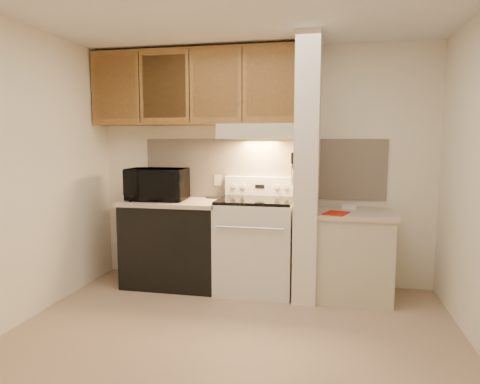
# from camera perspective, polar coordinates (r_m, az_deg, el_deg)

# --- Properties ---
(floor) EXTENTS (3.60, 3.60, 0.00)m
(floor) POSITION_cam_1_polar(r_m,az_deg,el_deg) (3.50, -1.25, -19.13)
(floor) COLOR tan
(floor) RESTS_ON ground
(ceiling) EXTENTS (3.60, 3.60, 0.00)m
(ceiling) POSITION_cam_1_polar(r_m,az_deg,el_deg) (3.29, -1.37, 23.96)
(ceiling) COLOR white
(ceiling) RESTS_ON wall_back
(wall_back) EXTENTS (3.60, 2.50, 0.02)m
(wall_back) POSITION_cam_1_polar(r_m,az_deg,el_deg) (4.63, 2.86, 3.34)
(wall_back) COLOR white
(wall_back) RESTS_ON floor
(wall_left) EXTENTS (0.02, 3.00, 2.50)m
(wall_left) POSITION_cam_1_polar(r_m,az_deg,el_deg) (3.97, -27.57, 2.00)
(wall_left) COLOR white
(wall_left) RESTS_ON floor
(backsplash) EXTENTS (2.60, 0.02, 0.63)m
(backsplash) POSITION_cam_1_polar(r_m,az_deg,el_deg) (4.62, 2.83, 3.15)
(backsplash) COLOR beige
(backsplash) RESTS_ON wall_back
(range_body) EXTENTS (0.76, 0.65, 0.92)m
(range_body) POSITION_cam_1_polar(r_m,az_deg,el_deg) (4.41, 2.11, -7.23)
(range_body) COLOR silver
(range_body) RESTS_ON floor
(oven_window) EXTENTS (0.50, 0.01, 0.30)m
(oven_window) POSITION_cam_1_polar(r_m,az_deg,el_deg) (4.10, 1.37, -7.74)
(oven_window) COLOR black
(oven_window) RESTS_ON range_body
(oven_handle) EXTENTS (0.65, 0.02, 0.02)m
(oven_handle) POSITION_cam_1_polar(r_m,az_deg,el_deg) (4.01, 1.28, -4.83)
(oven_handle) COLOR silver
(oven_handle) RESTS_ON range_body
(cooktop) EXTENTS (0.74, 0.64, 0.03)m
(cooktop) POSITION_cam_1_polar(r_m,az_deg,el_deg) (4.32, 2.13, -1.10)
(cooktop) COLOR black
(cooktop) RESTS_ON range_body
(range_backguard) EXTENTS (0.76, 0.08, 0.20)m
(range_backguard) POSITION_cam_1_polar(r_m,az_deg,el_deg) (4.58, 2.73, 0.80)
(range_backguard) COLOR silver
(range_backguard) RESTS_ON range_body
(range_display) EXTENTS (0.10, 0.01, 0.04)m
(range_display) POSITION_cam_1_polar(r_m,az_deg,el_deg) (4.54, 2.65, 0.75)
(range_display) COLOR black
(range_display) RESTS_ON range_backguard
(range_knob_left_outer) EXTENTS (0.05, 0.02, 0.05)m
(range_knob_left_outer) POSITION_cam_1_polar(r_m,az_deg,el_deg) (4.59, -0.81, 0.82)
(range_knob_left_outer) COLOR silver
(range_knob_left_outer) RESTS_ON range_backguard
(range_knob_left_inner) EXTENTS (0.05, 0.02, 0.05)m
(range_knob_left_inner) POSITION_cam_1_polar(r_m,az_deg,el_deg) (4.57, 0.41, 0.79)
(range_knob_left_inner) COLOR silver
(range_knob_left_inner) RESTS_ON range_backguard
(range_knob_right_inner) EXTENTS (0.05, 0.02, 0.05)m
(range_knob_right_inner) POSITION_cam_1_polar(r_m,az_deg,el_deg) (4.52, 4.90, 0.69)
(range_knob_right_inner) COLOR silver
(range_knob_right_inner) RESTS_ON range_backguard
(range_knob_right_outer) EXTENTS (0.05, 0.02, 0.05)m
(range_knob_right_outer) POSITION_cam_1_polar(r_m,az_deg,el_deg) (4.50, 6.16, 0.66)
(range_knob_right_outer) COLOR silver
(range_knob_right_outer) RESTS_ON range_backguard
(dishwasher_front) EXTENTS (1.00, 0.63, 0.87)m
(dishwasher_front) POSITION_cam_1_polar(r_m,az_deg,el_deg) (4.65, -8.72, -6.89)
(dishwasher_front) COLOR black
(dishwasher_front) RESTS_ON floor
(left_countertop) EXTENTS (1.04, 0.67, 0.04)m
(left_countertop) POSITION_cam_1_polar(r_m,az_deg,el_deg) (4.56, -8.82, -1.33)
(left_countertop) COLOR beige
(left_countertop) RESTS_ON dishwasher_front
(spoon_rest) EXTENTS (0.22, 0.14, 0.01)m
(spoon_rest) POSITION_cam_1_polar(r_m,az_deg,el_deg) (4.63, -3.31, -0.81)
(spoon_rest) COLOR black
(spoon_rest) RESTS_ON left_countertop
(teal_jar) EXTENTS (0.11, 0.11, 0.11)m
(teal_jar) POSITION_cam_1_polar(r_m,az_deg,el_deg) (4.61, -7.92, -0.30)
(teal_jar) COLOR #206767
(teal_jar) RESTS_ON left_countertop
(outlet) EXTENTS (0.08, 0.01, 0.12)m
(outlet) POSITION_cam_1_polar(r_m,az_deg,el_deg) (4.71, -2.98, 1.57)
(outlet) COLOR beige
(outlet) RESTS_ON backsplash
(microwave) EXTENTS (0.63, 0.45, 0.33)m
(microwave) POSITION_cam_1_polar(r_m,az_deg,el_deg) (4.58, -10.96, 1.02)
(microwave) COLOR black
(microwave) RESTS_ON left_countertop
(partition_pillar) EXTENTS (0.22, 0.70, 2.50)m
(partition_pillar) POSITION_cam_1_polar(r_m,az_deg,el_deg) (4.23, 8.98, 2.94)
(partition_pillar) COLOR white
(partition_pillar) RESTS_ON floor
(pillar_trim) EXTENTS (0.01, 0.70, 0.04)m
(pillar_trim) POSITION_cam_1_polar(r_m,az_deg,el_deg) (4.23, 7.42, 3.65)
(pillar_trim) COLOR olive
(pillar_trim) RESTS_ON partition_pillar
(knife_strip) EXTENTS (0.02, 0.42, 0.04)m
(knife_strip) POSITION_cam_1_polar(r_m,az_deg,el_deg) (4.18, 7.29, 3.89)
(knife_strip) COLOR black
(knife_strip) RESTS_ON partition_pillar
(knife_blade_a) EXTENTS (0.01, 0.03, 0.16)m
(knife_blade_a) POSITION_cam_1_polar(r_m,az_deg,el_deg) (4.03, 6.93, 2.36)
(knife_blade_a) COLOR silver
(knife_blade_a) RESTS_ON knife_strip
(knife_handle_a) EXTENTS (0.02, 0.02, 0.10)m
(knife_handle_a) POSITION_cam_1_polar(r_m,az_deg,el_deg) (4.02, 6.96, 4.49)
(knife_handle_a) COLOR black
(knife_handle_a) RESTS_ON knife_strip
(knife_blade_b) EXTENTS (0.01, 0.04, 0.18)m
(knife_blade_b) POSITION_cam_1_polar(r_m,az_deg,el_deg) (4.10, 7.01, 2.29)
(knife_blade_b) COLOR silver
(knife_blade_b) RESTS_ON knife_strip
(knife_handle_b) EXTENTS (0.02, 0.02, 0.10)m
(knife_handle_b) POSITION_cam_1_polar(r_m,az_deg,el_deg) (4.11, 7.06, 4.54)
(knife_handle_b) COLOR black
(knife_handle_b) RESTS_ON knife_strip
(knife_blade_c) EXTENTS (0.01, 0.04, 0.20)m
(knife_blade_c) POSITION_cam_1_polar(r_m,az_deg,el_deg) (4.20, 7.12, 2.26)
(knife_blade_c) COLOR silver
(knife_blade_c) RESTS_ON knife_strip
(knife_handle_c) EXTENTS (0.02, 0.02, 0.10)m
(knife_handle_c) POSITION_cam_1_polar(r_m,az_deg,el_deg) (4.19, 7.15, 4.58)
(knife_handle_c) COLOR black
(knife_handle_c) RESTS_ON knife_strip
(knife_blade_d) EXTENTS (0.01, 0.04, 0.16)m
(knife_blade_d) POSITION_cam_1_polar(r_m,az_deg,el_deg) (4.27, 7.19, 2.60)
(knife_blade_d) COLOR silver
(knife_blade_d) RESTS_ON knife_strip
(knife_handle_d) EXTENTS (0.02, 0.02, 0.10)m
(knife_handle_d) POSITION_cam_1_polar(r_m,az_deg,el_deg) (4.26, 7.23, 4.61)
(knife_handle_d) COLOR black
(knife_handle_d) RESTS_ON knife_strip
(knife_blade_e) EXTENTS (0.01, 0.04, 0.18)m
(knife_blade_e) POSITION_cam_1_polar(r_m,az_deg,el_deg) (4.35, 7.28, 2.55)
(knife_blade_e) COLOR silver
(knife_blade_e) RESTS_ON knife_strip
(knife_handle_e) EXTENTS (0.02, 0.02, 0.10)m
(knife_handle_e) POSITION_cam_1_polar(r_m,az_deg,el_deg) (4.35, 7.32, 4.66)
(knife_handle_e) COLOR black
(knife_handle_e) RESTS_ON knife_strip
(oven_mitt) EXTENTS (0.03, 0.09, 0.22)m
(oven_mitt) POSITION_cam_1_polar(r_m,az_deg,el_deg) (4.41, 7.36, 2.39)
(oven_mitt) COLOR slate
(oven_mitt) RESTS_ON partition_pillar
(right_cab_base) EXTENTS (0.70, 0.60, 0.81)m
(right_cab_base) POSITION_cam_1_polar(r_m,az_deg,el_deg) (4.37, 14.87, -8.33)
(right_cab_base) COLOR beige
(right_cab_base) RESTS_ON floor
(right_countertop) EXTENTS (0.74, 0.64, 0.04)m
(right_countertop) POSITION_cam_1_polar(r_m,az_deg,el_deg) (4.28, 15.05, -2.83)
(right_countertop) COLOR beige
(right_countertop) RESTS_ON right_cab_base
(red_folder) EXTENTS (0.27, 0.31, 0.01)m
(red_folder) POSITION_cam_1_polar(r_m,az_deg,el_deg) (4.12, 12.68, -2.78)
(red_folder) COLOR #B91B07
(red_folder) RESTS_ON right_countertop
(white_box) EXTENTS (0.15, 0.10, 0.04)m
(white_box) POSITION_cam_1_polar(r_m,az_deg,el_deg) (4.45, 14.28, -1.94)
(white_box) COLOR white
(white_box) RESTS_ON right_countertop
(range_hood) EXTENTS (0.78, 0.44, 0.15)m
(range_hood) POSITION_cam_1_polar(r_m,az_deg,el_deg) (4.40, 2.44, 8.05)
(range_hood) COLOR beige
(range_hood) RESTS_ON upper_cabinets
(hood_lip) EXTENTS (0.78, 0.04, 0.06)m
(hood_lip) POSITION_cam_1_polar(r_m,az_deg,el_deg) (4.19, 1.98, 7.50)
(hood_lip) COLOR beige
(hood_lip) RESTS_ON range_hood
(upper_cabinets) EXTENTS (2.18, 0.33, 0.77)m
(upper_cabinets) POSITION_cam_1_polar(r_m,az_deg,el_deg) (4.64, -6.13, 13.66)
(upper_cabinets) COLOR olive
(upper_cabinets) RESTS_ON wall_back
(cab_door_a) EXTENTS (0.46, 0.01, 0.63)m
(cab_door_a) POSITION_cam_1_polar(r_m,az_deg,el_deg) (4.80, -16.31, 13.19)
(cab_door_a) COLOR olive
(cab_door_a) RESTS_ON upper_cabinets
(cab_gap_a) EXTENTS (0.01, 0.01, 0.73)m
(cab_gap_a) POSITION_cam_1_polar(r_m,az_deg,el_deg) (4.68, -13.29, 13.45)
(cab_gap_a) COLOR black
(cab_gap_a) RESTS_ON upper_cabinets
(cab_door_b) EXTENTS (0.46, 0.01, 0.63)m
(cab_door_b) POSITION_cam_1_polar(r_m,az_deg,el_deg) (4.58, -10.10, 13.68)
(cab_door_b) COLOR olive
(cab_door_b) RESTS_ON upper_cabinets
(cab_gap_b) EXTENTS (0.01, 0.01, 0.73)m
(cab_gap_b) POSITION_cam_1_polar(r_m,az_deg,el_deg) (4.49, -6.77, 13.88)
(cab_gap_b) COLOR black
(cab_gap_b) RESTS_ON upper_cabinets
(cab_door_c) EXTENTS (0.46, 0.01, 0.63)m
(cab_door_c) POSITION_cam_1_polar(r_m,az_deg,el_deg) (4.41, -3.30, 14.04)
(cab_door_c) COLOR olive
(cab_door_c) RESTS_ON upper_cabinets
(cab_gap_c) EXTENTS (0.01, 0.01, 0.73)m
(cab_gap_c) POSITION_cam_1_polar(r_m,az_deg,el_deg) (4.35, 0.28, 14.15)
(cab_gap_c) COLOR black
(cab_gap_c) RESTS_ON upper_cabinets
(cab_door_d) EXTENTS (0.46, 0.01, 0.63)m
(cab_door_d) POSITION_cam_1_polar(r_m,az_deg,el_deg) (4.30, 3.95, 14.21)
(cab_door_d) COLOR olive
(cab_door_d) RESTS_ON upper_cabinets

